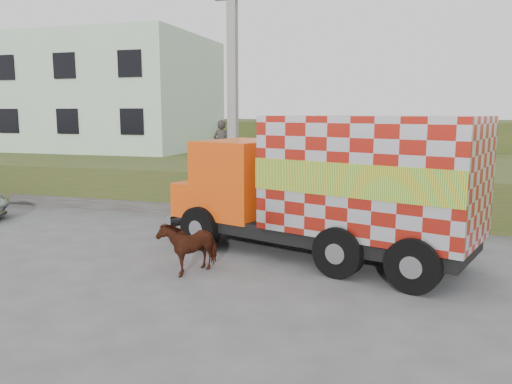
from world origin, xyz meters
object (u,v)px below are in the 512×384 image
(cargo_truck, at_px, (330,186))
(cow, at_px, (190,245))
(pedestrian, at_px, (222,145))
(utility_pole, at_px, (233,95))

(cargo_truck, height_order, cow, cargo_truck)
(cargo_truck, xyz_separation_m, pedestrian, (-4.47, 4.48, 0.61))
(cow, bearing_deg, utility_pole, 124.59)
(cargo_truck, xyz_separation_m, cow, (-2.81, -1.91, -1.18))
(cargo_truck, bearing_deg, cow, -127.36)
(cargo_truck, distance_m, cow, 3.60)
(pedestrian, bearing_deg, cargo_truck, 137.95)
(cargo_truck, bearing_deg, pedestrian, 153.24)
(utility_pole, distance_m, pedestrian, 1.77)
(utility_pole, relative_size, cow, 5.74)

